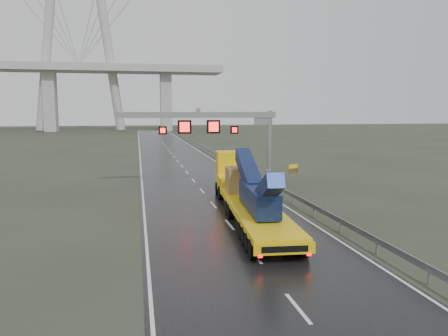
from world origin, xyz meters
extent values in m
plane|color=#2D3223|center=(0.00, 0.00, 0.00)|extent=(400.00, 400.00, 0.00)
cube|color=black|center=(0.00, 40.00, 0.01)|extent=(11.00, 200.00, 0.02)
cube|color=#AAA9A5|center=(6.90, 18.00, 0.15)|extent=(1.20, 1.20, 0.30)
cylinder|color=gray|center=(6.90, 18.00, 3.60)|extent=(0.48, 0.48, 7.20)
cube|color=gray|center=(0.00, 18.00, 6.80)|extent=(14.80, 0.55, 0.55)
cube|color=gray|center=(6.10, 18.00, 6.30)|extent=(1.40, 0.35, 0.90)
cube|color=gray|center=(0.00, 18.00, 7.25)|extent=(0.35, 0.35, 0.35)
cube|color=black|center=(-1.30, 17.95, 5.70)|extent=(1.25, 0.25, 1.25)
cube|color=#FF0C0C|center=(-1.30, 17.81, 5.70)|extent=(0.90, 0.02, 0.90)
cube|color=black|center=(1.40, 17.95, 5.70)|extent=(1.25, 0.25, 1.25)
cube|color=#FF0C0C|center=(1.40, 17.81, 5.70)|extent=(0.90, 0.02, 0.90)
cube|color=black|center=(-3.30, 17.95, 5.40)|extent=(0.75, 0.25, 0.75)
cube|color=#FF0C0C|center=(-3.30, 17.81, 5.40)|extent=(0.54, 0.02, 0.54)
cube|color=black|center=(3.40, 17.95, 5.40)|extent=(0.75, 0.25, 0.75)
cube|color=#FF0C0C|center=(3.40, 17.81, 5.40)|extent=(0.54, 0.02, 0.54)
cube|color=#AAA9A5|center=(-35.00, 140.00, 10.50)|extent=(4.00, 6.00, 21.00)
cube|color=#AAA9A5|center=(5.00, 140.00, 10.50)|extent=(4.00, 6.00, 21.00)
cube|color=yellow|center=(1.49, 3.41, 1.05)|extent=(3.87, 14.22, 0.35)
cube|color=yellow|center=(0.95, -3.75, 0.85)|extent=(2.91, 0.34, 0.55)
cube|color=black|center=(0.94, -3.82, 0.85)|extent=(2.20, 0.19, 0.30)
cube|color=#FF0505|center=(-0.21, -3.73, 0.55)|extent=(0.22, 0.06, 0.12)
cube|color=#FF0505|center=(2.09, -3.91, 0.55)|extent=(0.22, 0.06, 0.12)
cube|color=yellow|center=(2.06, 10.81, 1.46)|extent=(2.69, 1.40, 0.50)
cube|color=yellow|center=(2.18, 12.41, 1.20)|extent=(2.83, 3.20, 1.20)
cube|color=yellow|center=(2.32, 14.21, 2.41)|extent=(2.65, 2.19, 2.61)
cube|color=black|center=(2.39, 15.23, 2.71)|extent=(2.31, 0.23, 1.20)
cube|color=#0F1847|center=(1.42, 2.40, 2.01)|extent=(1.86, 6.11, 1.40)
cube|color=#0F1847|center=(1.68, 5.91, 3.21)|extent=(1.42, 5.59, 2.56)
cube|color=#0F1847|center=(1.23, -0.10, 2.91)|extent=(1.20, 4.03, 2.42)
cylinder|color=gray|center=(2.02, 2.36, 2.91)|extent=(0.32, 0.32, 1.61)
cube|color=tan|center=(1.89, 8.61, 2.13)|extent=(2.37, 2.37, 1.81)
cylinder|color=black|center=(1.15, -1.10, 0.50)|extent=(2.98, 1.22, 1.00)
cylinder|color=black|center=(1.68, 5.91, 0.50)|extent=(2.98, 1.22, 1.00)
cylinder|color=black|center=(2.30, 14.01, 0.55)|extent=(2.79, 1.31, 1.10)
cylinder|color=gray|center=(8.55, 16.93, 1.07)|extent=(0.07, 0.07, 2.14)
cylinder|color=gray|center=(9.45, 16.93, 1.07)|extent=(0.07, 0.07, 2.14)
cube|color=yellow|center=(9.00, 16.93, 1.92)|extent=(1.16, 0.57, 0.36)
cube|color=brown|center=(9.00, 16.93, 1.47)|extent=(1.16, 0.57, 0.40)
cube|color=red|center=(6.00, 19.73, 0.51)|extent=(0.68, 0.52, 1.02)
camera|label=1|loc=(-5.59, -22.29, 7.17)|focal=35.00mm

